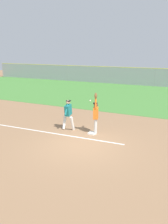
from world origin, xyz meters
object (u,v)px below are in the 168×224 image
object	(u,v)px
parked_car_blue	(111,75)
parked_car_silver	(153,77)
first_base	(92,133)
runner	(68,113)
baseball	(90,101)
fielder	(96,114)

from	to	relation	value
parked_car_blue	parked_car_silver	bearing A→B (deg)	2.60
first_base	parked_car_silver	distance (m)	23.35
runner	parked_car_silver	xyz separation A→B (m)	(0.66, 23.26, -0.32)
runner	parked_car_silver	world-z (taller)	runner
runner	baseball	distance (m)	1.48
first_base	parked_car_silver	world-z (taller)	parked_car_silver
parked_car_blue	parked_car_silver	distance (m)	6.26
parked_car_silver	parked_car_blue	bearing A→B (deg)	176.47
first_base	baseball	distance (m)	1.77
parked_car_silver	first_base	bearing A→B (deg)	-91.17
runner	baseball	size ratio (longest dim) A/B	23.24
fielder	parked_car_blue	size ratio (longest dim) A/B	0.51
fielder	parked_car_silver	distance (m)	23.22
baseball	parked_car_silver	world-z (taller)	baseball
fielder	baseball	distance (m)	0.76
first_base	baseball	size ratio (longest dim) A/B	5.14
first_base	parked_car_blue	bearing A→B (deg)	106.89
parked_car_silver	fielder	bearing A→B (deg)	-90.82
runner	parked_car_silver	size ratio (longest dim) A/B	0.38
first_base	parked_car_blue	xyz separation A→B (m)	(-7.09, 23.36, 0.63)
fielder	baseball	bearing A→B (deg)	-37.22
first_base	baseball	world-z (taller)	baseball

